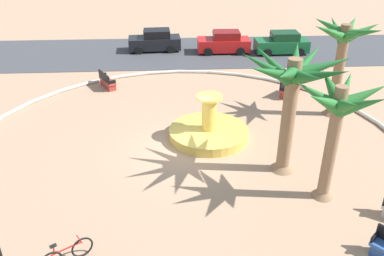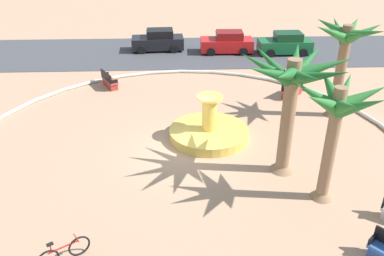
{
  "view_description": "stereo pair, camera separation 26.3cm",
  "coord_description": "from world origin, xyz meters",
  "px_view_note": "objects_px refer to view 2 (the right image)",
  "views": [
    {
      "loc": [
        -0.57,
        -15.83,
        9.7
      ],
      "look_at": [
        0.37,
        0.37,
        1.0
      ],
      "focal_mm": 37.84,
      "sensor_mm": 36.0,
      "label": 1
    },
    {
      "loc": [
        -0.31,
        -15.85,
        9.7
      ],
      "look_at": [
        0.37,
        0.37,
        1.0
      ],
      "focal_mm": 37.84,
      "sensor_mm": 36.0,
      "label": 2
    }
  ],
  "objects_px": {
    "palm_tree_by_curb": "(337,115)",
    "bench_southeast": "(110,82)",
    "bench_southwest": "(291,91)",
    "parked_car_second": "(227,43)",
    "fountain": "(209,132)",
    "palm_tree_near_fountain": "(344,47)",
    "parked_car_leftmost": "(158,41)",
    "palm_tree_mid_plaza": "(292,86)",
    "parked_car_third": "(285,44)",
    "bicycle_red_frame": "(64,252)"
  },
  "relations": [
    {
      "from": "parked_car_second",
      "to": "palm_tree_near_fountain",
      "type": "bearing_deg",
      "value": -68.41
    },
    {
      "from": "palm_tree_near_fountain",
      "to": "bicycle_red_frame",
      "type": "bearing_deg",
      "value": -140.45
    },
    {
      "from": "parked_car_second",
      "to": "bicycle_red_frame",
      "type": "bearing_deg",
      "value": -109.78
    },
    {
      "from": "palm_tree_mid_plaza",
      "to": "bicycle_red_frame",
      "type": "xyz_separation_m",
      "value": [
        -8.0,
        -4.77,
        -3.48
      ]
    },
    {
      "from": "palm_tree_near_fountain",
      "to": "parked_car_second",
      "type": "distance_m",
      "value": 12.36
    },
    {
      "from": "palm_tree_near_fountain",
      "to": "parked_car_leftmost",
      "type": "relative_size",
      "value": 1.26
    },
    {
      "from": "parked_car_leftmost",
      "to": "parked_car_third",
      "type": "bearing_deg",
      "value": -7.24
    },
    {
      "from": "parked_car_third",
      "to": "fountain",
      "type": "bearing_deg",
      "value": -118.06
    },
    {
      "from": "bench_southwest",
      "to": "parked_car_second",
      "type": "xyz_separation_m",
      "value": [
        -2.84,
        8.56,
        0.43
      ]
    },
    {
      "from": "fountain",
      "to": "bench_southeast",
      "type": "distance_m",
      "value": 8.76
    },
    {
      "from": "palm_tree_mid_plaza",
      "to": "palm_tree_by_curb",
      "type": "bearing_deg",
      "value": -60.09
    },
    {
      "from": "bench_southwest",
      "to": "bicycle_red_frame",
      "type": "distance_m",
      "value": 16.26
    },
    {
      "from": "palm_tree_near_fountain",
      "to": "parked_car_leftmost",
      "type": "height_order",
      "value": "palm_tree_near_fountain"
    },
    {
      "from": "bench_southeast",
      "to": "bicycle_red_frame",
      "type": "height_order",
      "value": "bench_southeast"
    },
    {
      "from": "parked_car_leftmost",
      "to": "parked_car_second",
      "type": "bearing_deg",
      "value": -8.26
    },
    {
      "from": "palm_tree_by_curb",
      "to": "parked_car_third",
      "type": "xyz_separation_m",
      "value": [
        2.89,
        17.72,
        -2.75
      ]
    },
    {
      "from": "fountain",
      "to": "palm_tree_mid_plaza",
      "type": "distance_m",
      "value": 5.43
    },
    {
      "from": "palm_tree_mid_plaza",
      "to": "parked_car_second",
      "type": "relative_size",
      "value": 1.28
    },
    {
      "from": "palm_tree_near_fountain",
      "to": "palm_tree_mid_plaza",
      "type": "distance_m",
      "value": 6.49
    },
    {
      "from": "fountain",
      "to": "bench_southwest",
      "type": "bearing_deg",
      "value": 42.11
    },
    {
      "from": "palm_tree_near_fountain",
      "to": "parked_car_third",
      "type": "bearing_deg",
      "value": 89.96
    },
    {
      "from": "palm_tree_mid_plaza",
      "to": "parked_car_leftmost",
      "type": "bearing_deg",
      "value": 108.66
    },
    {
      "from": "palm_tree_by_curb",
      "to": "parked_car_leftmost",
      "type": "xyz_separation_m",
      "value": [
        -6.86,
        18.96,
        -2.75
      ]
    },
    {
      "from": "bicycle_red_frame",
      "to": "parked_car_leftmost",
      "type": "xyz_separation_m",
      "value": [
        2.24,
        21.82,
        0.4
      ]
    },
    {
      "from": "bench_southeast",
      "to": "parked_car_leftmost",
      "type": "xyz_separation_m",
      "value": [
        2.8,
        7.45,
        0.43
      ]
    },
    {
      "from": "bench_southeast",
      "to": "bicycle_red_frame",
      "type": "distance_m",
      "value": 14.38
    },
    {
      "from": "bench_southeast",
      "to": "bench_southwest",
      "type": "distance_m",
      "value": 11.13
    },
    {
      "from": "palm_tree_near_fountain",
      "to": "bicycle_red_frame",
      "type": "distance_m",
      "value": 15.9
    },
    {
      "from": "bench_southwest",
      "to": "parked_car_second",
      "type": "bearing_deg",
      "value": 108.36
    },
    {
      "from": "palm_tree_by_curb",
      "to": "parked_car_leftmost",
      "type": "relative_size",
      "value": 1.18
    },
    {
      "from": "bench_southwest",
      "to": "parked_car_second",
      "type": "relative_size",
      "value": 0.38
    },
    {
      "from": "fountain",
      "to": "palm_tree_near_fountain",
      "type": "bearing_deg",
      "value": 17.61
    },
    {
      "from": "palm_tree_by_curb",
      "to": "bench_southeast",
      "type": "distance_m",
      "value": 15.36
    },
    {
      "from": "bench_southeast",
      "to": "palm_tree_mid_plaza",
      "type": "bearing_deg",
      "value": -48.27
    },
    {
      "from": "bench_southeast",
      "to": "palm_tree_near_fountain",
      "type": "bearing_deg",
      "value": -19.64
    },
    {
      "from": "palm_tree_by_curb",
      "to": "bench_southeast",
      "type": "xyz_separation_m",
      "value": [
        -9.66,
        11.51,
        -3.19
      ]
    },
    {
      "from": "palm_tree_by_curb",
      "to": "bench_southwest",
      "type": "relative_size",
      "value": 3.18
    },
    {
      "from": "parked_car_second",
      "to": "palm_tree_by_curb",
      "type": "bearing_deg",
      "value": -85.2
    },
    {
      "from": "palm_tree_near_fountain",
      "to": "bench_southeast",
      "type": "height_order",
      "value": "palm_tree_near_fountain"
    },
    {
      "from": "bicycle_red_frame",
      "to": "parked_car_third",
      "type": "bearing_deg",
      "value": 59.78
    },
    {
      "from": "palm_tree_by_curb",
      "to": "bench_southwest",
      "type": "bearing_deg",
      "value": 82.22
    },
    {
      "from": "parked_car_leftmost",
      "to": "bench_southeast",
      "type": "bearing_deg",
      "value": -110.62
    },
    {
      "from": "palm_tree_near_fountain",
      "to": "bench_southwest",
      "type": "relative_size",
      "value": 3.39
    },
    {
      "from": "parked_car_third",
      "to": "palm_tree_by_curb",
      "type": "bearing_deg",
      "value": -99.28
    },
    {
      "from": "palm_tree_by_curb",
      "to": "bench_southwest",
      "type": "height_order",
      "value": "palm_tree_by_curb"
    },
    {
      "from": "palm_tree_by_curb",
      "to": "parked_car_leftmost",
      "type": "height_order",
      "value": "palm_tree_by_curb"
    },
    {
      "from": "parked_car_second",
      "to": "parked_car_third",
      "type": "xyz_separation_m",
      "value": [
        4.42,
        -0.46,
        0.0
      ]
    },
    {
      "from": "bench_southwest",
      "to": "parked_car_third",
      "type": "height_order",
      "value": "parked_car_third"
    },
    {
      "from": "bench_southeast",
      "to": "bench_southwest",
      "type": "relative_size",
      "value": 1.08
    },
    {
      "from": "palm_tree_near_fountain",
      "to": "bicycle_red_frame",
      "type": "xyz_separation_m",
      "value": [
        -11.98,
        -9.89,
        -3.39
      ]
    }
  ]
}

